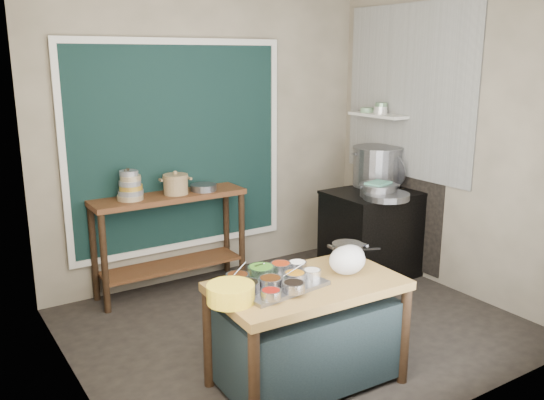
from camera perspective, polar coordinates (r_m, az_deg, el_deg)
floor at (r=4.94m, az=2.31°, el=-12.48°), size 3.50×3.00×0.02m
back_wall at (r=5.77m, az=-6.24°, el=6.05°), size 3.50×0.02×2.80m
left_wall at (r=3.78m, az=-19.89°, el=1.02°), size 0.02×3.00×2.80m
right_wall at (r=5.68m, az=17.21°, el=5.37°), size 0.02×3.00×2.80m
curtain_panel at (r=5.60m, az=-9.25°, el=5.18°), size 2.10×0.02×1.90m
curtain_frame at (r=5.59m, az=-9.21°, el=5.17°), size 2.22×0.03×2.02m
tile_panel at (r=5.98m, az=13.31°, el=10.38°), size 0.02×1.70×1.70m
soot_patch at (r=6.23m, az=12.09°, el=-0.15°), size 0.01×1.30×1.30m
wall_shelf at (r=6.14m, az=10.46°, el=8.26°), size 0.22×0.70×0.03m
prep_table at (r=4.00m, az=3.48°, el=-13.08°), size 1.28×0.77×0.75m
back_counter at (r=5.56m, az=-9.99°, el=-4.21°), size 1.45×0.40×0.95m
stove_block at (r=5.97m, az=9.96°, el=-3.41°), size 0.90×0.68×0.85m
stove_top at (r=5.86m, az=10.14°, el=0.70°), size 0.92×0.69×0.03m
condiment_tray at (r=3.76m, az=0.40°, el=-8.36°), size 0.63×0.48×0.03m
condiment_bowls at (r=3.75m, az=-0.01°, el=-7.74°), size 0.63×0.48×0.07m
yellow_basin at (r=3.53m, az=-4.12°, el=-9.21°), size 0.34×0.34×0.11m
saucepan at (r=4.24m, az=7.49°, el=-5.11°), size 0.31×0.31×0.13m
plastic_bag_a at (r=3.97m, az=7.47°, el=-5.93°), size 0.29×0.26×0.20m
plastic_bag_b at (r=4.10m, az=7.75°, el=-5.54°), size 0.24×0.21×0.16m
bowl_stack at (r=5.28m, az=-13.85°, el=1.26°), size 0.23×0.23×0.26m
utensil_cup at (r=5.28m, az=-14.17°, el=0.47°), size 0.18×0.18×0.09m
ceramic_crock at (r=5.41m, az=-9.52°, el=1.45°), size 0.31×0.31×0.17m
wide_bowl at (r=5.52m, az=-6.80°, el=1.24°), size 0.32×0.32×0.06m
stock_pot at (r=6.07m, az=10.36°, el=3.29°), size 0.65×0.65×0.41m
pot_lid at (r=6.05m, az=11.66°, el=3.08°), size 0.12×0.40×0.39m
steamer at (r=5.65m, az=10.46°, el=0.98°), size 0.48×0.48×0.12m
green_cloth at (r=5.63m, az=10.49°, el=1.67°), size 0.27×0.23×0.02m
shallow_pan at (r=5.56m, az=11.25°, el=0.38°), size 0.47×0.47×0.06m
shelf_bowl_stack at (r=6.11m, az=10.73°, el=8.87°), size 0.14×0.14×0.12m
shelf_bowl_green at (r=6.27m, az=9.39°, el=8.78°), size 0.14×0.14×0.05m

